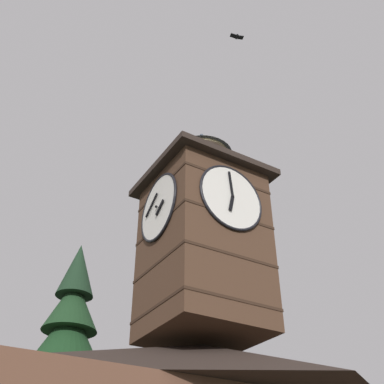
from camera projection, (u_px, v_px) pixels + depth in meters
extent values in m
pyramid|color=#2D231E|center=(203.00, 379.00, 15.68)|extent=(15.39, 8.80, 2.19)
cube|color=#4C3323|center=(203.00, 255.00, 17.55)|extent=(3.68, 3.68, 6.09)
cube|color=#352318|center=(204.00, 317.00, 16.24)|extent=(3.72, 3.72, 0.10)
cube|color=#352318|center=(204.00, 275.00, 17.10)|extent=(3.72, 3.72, 0.10)
cube|color=#352318|center=(203.00, 237.00, 17.96)|extent=(3.72, 3.72, 0.10)
cube|color=#352318|center=(202.00, 203.00, 18.82)|extent=(3.72, 3.72, 0.10)
cylinder|color=white|center=(231.00, 198.00, 17.03)|extent=(2.52, 0.10, 2.52)
torus|color=black|center=(231.00, 197.00, 17.01)|extent=(2.62, 0.10, 2.62)
cube|color=black|center=(231.00, 203.00, 16.75)|extent=(0.26, 0.04, 0.64)
cube|color=black|center=(231.00, 184.00, 17.23)|extent=(0.18, 0.04, 1.04)
sphere|color=black|center=(233.00, 196.00, 16.95)|extent=(0.10, 0.10, 0.10)
cylinder|color=white|center=(159.00, 207.00, 17.56)|extent=(0.10, 2.52, 2.52)
torus|color=black|center=(158.00, 207.00, 17.54)|extent=(0.10, 2.62, 2.62)
cube|color=black|center=(160.00, 208.00, 17.23)|extent=(0.04, 0.59, 0.46)
cube|color=black|center=(151.00, 205.00, 17.98)|extent=(0.04, 0.90, 0.65)
sphere|color=black|center=(156.00, 207.00, 17.51)|extent=(0.10, 0.10, 0.10)
cube|color=#2D231E|center=(202.00, 183.00, 19.34)|extent=(4.38, 4.38, 0.25)
cylinder|color=#D1BC84|center=(202.00, 168.00, 19.77)|extent=(2.23, 2.23, 1.29)
cylinder|color=#2D2319|center=(202.00, 177.00, 19.50)|extent=(2.29, 2.29, 0.10)
cylinder|color=#2D2319|center=(202.00, 171.00, 19.68)|extent=(2.29, 2.29, 0.10)
cylinder|color=#2D2319|center=(202.00, 165.00, 19.86)|extent=(2.29, 2.29, 0.10)
cylinder|color=#2D2319|center=(202.00, 158.00, 20.05)|extent=(2.29, 2.29, 0.10)
cone|color=#424C5B|center=(202.00, 146.00, 20.41)|extent=(2.53, 2.53, 0.97)
sphere|color=#384251|center=(202.00, 136.00, 20.74)|extent=(0.16, 0.16, 0.16)
cone|color=#16361F|center=(62.00, 377.00, 20.13)|extent=(3.89, 3.89, 2.66)
cone|color=#18391C|center=(68.00, 336.00, 21.10)|extent=(3.16, 3.16, 2.85)
cone|color=#1B3A1E|center=(73.00, 304.00, 21.91)|extent=(2.43, 2.43, 2.48)
cone|color=#1A321F|center=(78.00, 270.00, 22.87)|extent=(1.71, 1.71, 2.62)
sphere|color=silver|center=(115.00, 378.00, 49.60)|extent=(2.01, 2.01, 2.01)
ellipsoid|color=black|center=(237.00, 37.00, 21.07)|extent=(0.21, 0.29, 0.15)
cube|color=black|center=(240.00, 37.00, 21.10)|extent=(0.34, 0.26, 0.08)
cube|color=black|center=(234.00, 36.00, 21.03)|extent=(0.34, 0.26, 0.08)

